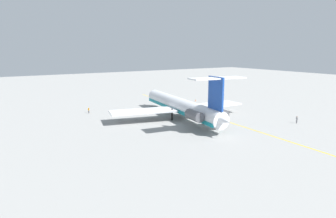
{
  "coord_description": "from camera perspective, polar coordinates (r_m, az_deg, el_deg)",
  "views": [
    {
      "loc": [
        -66.05,
        57.32,
        17.97
      ],
      "look_at": [
        -2.38,
        17.6,
        2.88
      ],
      "focal_mm": 32.2,
      "sensor_mm": 36.0,
      "label": 1
    }
  ],
  "objects": [
    {
      "name": "ground",
      "position": [
        89.28,
        8.81,
        -0.38
      ],
      "size": [
        309.43,
        309.43,
        0.0
      ],
      "primitive_type": "plane",
      "color": "gray"
    },
    {
      "name": "taxiway_centreline",
      "position": [
        84.11,
        7.08,
        -1.05
      ],
      "size": [
        84.7,
        5.12,
        0.01
      ],
      "primitive_type": "cube",
      "rotation": [
        0.0,
        0.0,
        -0.06
      ],
      "color": "gold",
      "rests_on": "ground"
    },
    {
      "name": "safety_cone_nose",
      "position": [
        105.28,
        5.22,
        1.65
      ],
      "size": [
        0.4,
        0.4,
        0.55
      ],
      "primitive_type": "cone",
      "color": "#EA590F",
      "rests_on": "ground"
    },
    {
      "name": "ground_crew_near_nose",
      "position": [
        80.02,
        23.21,
        -1.71
      ],
      "size": [
        0.42,
        0.29,
        1.8
      ],
      "rotation": [
        0.0,
        0.0,
        2.02
      ],
      "color": "black",
      "rests_on": "ground"
    },
    {
      "name": "ground_crew_near_tail",
      "position": [
        88.09,
        -14.79,
        -0.08
      ],
      "size": [
        0.27,
        0.4,
        1.66
      ],
      "rotation": [
        0.0,
        0.0,
        2.79
      ],
      "color": "black",
      "rests_on": "ground"
    },
    {
      "name": "main_jetliner",
      "position": [
        77.58,
        2.87,
        0.49
      ],
      "size": [
        42.02,
        37.21,
        12.25
      ],
      "rotation": [
        0.0,
        0.0,
        -0.13
      ],
      "color": "silver",
      "rests_on": "ground"
    }
  ]
}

